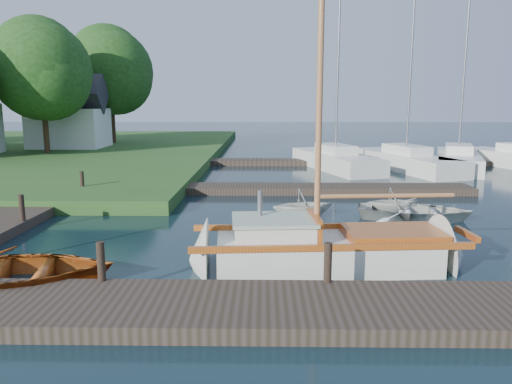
{
  "coord_description": "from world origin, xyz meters",
  "views": [
    {
      "loc": [
        0.24,
        -14.44,
        3.83
      ],
      "look_at": [
        0.0,
        0.0,
        1.2
      ],
      "focal_mm": 35.0,
      "sensor_mm": 36.0,
      "label": 1
    }
  ],
  "objects_px": {
    "mooring_post_1": "(101,261)",
    "marina_boat_2": "(335,159)",
    "sailboat": "(332,252)",
    "tender_b": "(303,202)",
    "tree_7": "(111,71)",
    "dinghy": "(7,268)",
    "tree_3": "(42,70)",
    "mooring_post_2": "(328,263)",
    "tender_c": "(415,208)",
    "tender_d": "(394,199)",
    "mooring_post_5": "(82,181)",
    "marina_boat_3": "(406,160)",
    "house_c": "(69,119)",
    "mooring_post_4": "(22,208)",
    "marina_boat_4": "(458,159)"
  },
  "relations": [
    {
      "from": "mooring_post_1",
      "to": "marina_boat_2",
      "type": "height_order",
      "value": "marina_boat_2"
    },
    {
      "from": "sailboat",
      "to": "marina_boat_2",
      "type": "xyz_separation_m",
      "value": [
        2.5,
        17.22,
        0.22
      ]
    },
    {
      "from": "tender_b",
      "to": "tree_7",
      "type": "relative_size",
      "value": 0.22
    },
    {
      "from": "dinghy",
      "to": "mooring_post_1",
      "type": "bearing_deg",
      "value": -109.76
    },
    {
      "from": "dinghy",
      "to": "tender_b",
      "type": "bearing_deg",
      "value": -56.38
    },
    {
      "from": "mooring_post_1",
      "to": "tree_3",
      "type": "height_order",
      "value": "tree_3"
    },
    {
      "from": "tree_3",
      "to": "mooring_post_2",
      "type": "bearing_deg",
      "value": -56.08
    },
    {
      "from": "tender_c",
      "to": "tree_3",
      "type": "bearing_deg",
      "value": 61.57
    },
    {
      "from": "sailboat",
      "to": "tender_d",
      "type": "height_order",
      "value": "sailboat"
    },
    {
      "from": "mooring_post_2",
      "to": "tender_b",
      "type": "distance_m",
      "value": 6.76
    },
    {
      "from": "mooring_post_2",
      "to": "sailboat",
      "type": "bearing_deg",
      "value": 79.94
    },
    {
      "from": "tender_b",
      "to": "tender_d",
      "type": "relative_size",
      "value": 1.11
    },
    {
      "from": "mooring_post_5",
      "to": "dinghy",
      "type": "height_order",
      "value": "mooring_post_5"
    },
    {
      "from": "marina_boat_3",
      "to": "house_c",
      "type": "distance_m",
      "value": 23.82
    },
    {
      "from": "mooring_post_5",
      "to": "marina_boat_3",
      "type": "bearing_deg",
      "value": 29.9
    },
    {
      "from": "mooring_post_2",
      "to": "dinghy",
      "type": "relative_size",
      "value": 0.19
    },
    {
      "from": "mooring_post_4",
      "to": "marina_boat_4",
      "type": "distance_m",
      "value": 23.25
    },
    {
      "from": "tender_b",
      "to": "marina_boat_4",
      "type": "bearing_deg",
      "value": -54.84
    },
    {
      "from": "mooring_post_1",
      "to": "mooring_post_4",
      "type": "distance_m",
      "value": 6.4
    },
    {
      "from": "tender_b",
      "to": "marina_boat_4",
      "type": "height_order",
      "value": "marina_boat_4"
    },
    {
      "from": "marina_boat_3",
      "to": "dinghy",
      "type": "bearing_deg",
      "value": 127.42
    },
    {
      "from": "house_c",
      "to": "marina_boat_2",
      "type": "bearing_deg",
      "value": -23.46
    },
    {
      "from": "mooring_post_5",
      "to": "marina_boat_3",
      "type": "relative_size",
      "value": 0.07
    },
    {
      "from": "dinghy",
      "to": "house_c",
      "type": "relative_size",
      "value": 0.81
    },
    {
      "from": "mooring_post_1",
      "to": "tree_3",
      "type": "xyz_separation_m",
      "value": [
        -11.0,
        23.05,
        5.11
      ]
    },
    {
      "from": "mooring_post_2",
      "to": "marina_boat_2",
      "type": "xyz_separation_m",
      "value": [
        2.82,
        19.05,
        -0.13
      ]
    },
    {
      "from": "tree_7",
      "to": "tree_3",
      "type": "bearing_deg",
      "value": -104.04
    },
    {
      "from": "marina_boat_2",
      "to": "marina_boat_3",
      "type": "height_order",
      "value": "marina_boat_3"
    },
    {
      "from": "mooring_post_5",
      "to": "tender_c",
      "type": "relative_size",
      "value": 0.22
    },
    {
      "from": "mooring_post_4",
      "to": "marina_boat_3",
      "type": "distance_m",
      "value": 20.57
    },
    {
      "from": "marina_boat_2",
      "to": "tender_b",
      "type": "bearing_deg",
      "value": 149.92
    },
    {
      "from": "tree_3",
      "to": "tree_7",
      "type": "relative_size",
      "value": 0.93
    },
    {
      "from": "mooring_post_2",
      "to": "house_c",
      "type": "xyz_separation_m",
      "value": [
        -15.5,
        27.0,
        1.88
      ]
    },
    {
      "from": "tender_d",
      "to": "mooring_post_5",
      "type": "bearing_deg",
      "value": 71.62
    },
    {
      "from": "dinghy",
      "to": "marina_boat_3",
      "type": "xyz_separation_m",
      "value": [
        13.35,
        18.44,
        0.13
      ]
    },
    {
      "from": "mooring_post_5",
      "to": "tree_7",
      "type": "xyz_separation_m",
      "value": [
        -5.0,
        21.05,
        5.5
      ]
    },
    {
      "from": "mooring_post_4",
      "to": "sailboat",
      "type": "bearing_deg",
      "value": -19.77
    },
    {
      "from": "tender_c",
      "to": "tree_3",
      "type": "relative_size",
      "value": 0.42
    },
    {
      "from": "tender_d",
      "to": "tree_3",
      "type": "height_order",
      "value": "tree_3"
    },
    {
      "from": "tender_b",
      "to": "mooring_post_4",
      "type": "bearing_deg",
      "value": 85.04
    },
    {
      "from": "mooring_post_1",
      "to": "mooring_post_2",
      "type": "xyz_separation_m",
      "value": [
        4.5,
        0.0,
        0.0
      ]
    },
    {
      "from": "dinghy",
      "to": "tree_3",
      "type": "xyz_separation_m",
      "value": [
        -8.91,
        22.71,
        5.37
      ]
    },
    {
      "from": "sailboat",
      "to": "tree_7",
      "type": "relative_size",
      "value": 1.05
    },
    {
      "from": "tree_3",
      "to": "mooring_post_1",
      "type": "bearing_deg",
      "value": -64.49
    },
    {
      "from": "mooring_post_4",
      "to": "tender_c",
      "type": "relative_size",
      "value": 0.22
    },
    {
      "from": "marina_boat_3",
      "to": "tender_d",
      "type": "bearing_deg",
      "value": 145.8
    },
    {
      "from": "dinghy",
      "to": "tender_c",
      "type": "distance_m",
      "value": 12.05
    },
    {
      "from": "mooring_post_4",
      "to": "mooring_post_5",
      "type": "relative_size",
      "value": 1.0
    },
    {
      "from": "tender_b",
      "to": "tender_c",
      "type": "xyz_separation_m",
      "value": [
        3.66,
        -0.12,
        -0.17
      ]
    },
    {
      "from": "mooring_post_1",
      "to": "marina_boat_2",
      "type": "bearing_deg",
      "value": 68.98
    }
  ]
}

